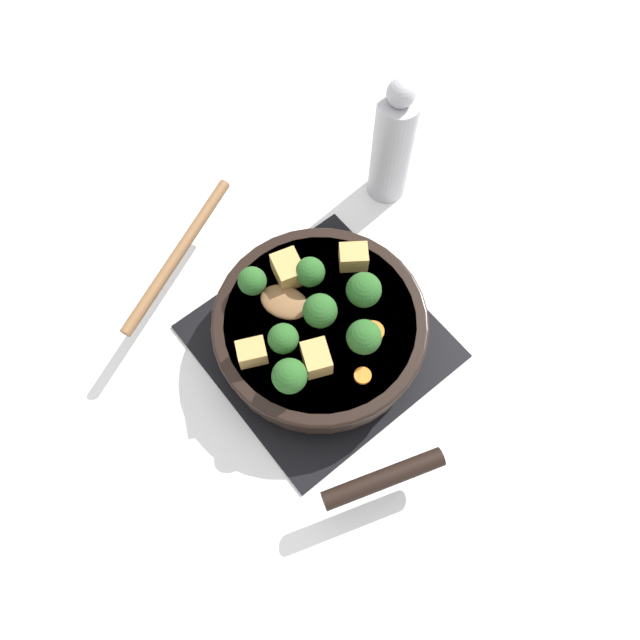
% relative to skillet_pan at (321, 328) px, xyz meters
% --- Properties ---
extents(ground_plane, '(2.40, 2.40, 0.00)m').
position_rel_skillet_pan_xyz_m(ground_plane, '(-0.00, -0.00, -0.06)').
color(ground_plane, white).
extents(front_burner_grate, '(0.31, 0.31, 0.03)m').
position_rel_skillet_pan_xyz_m(front_burner_grate, '(-0.00, -0.00, -0.04)').
color(front_burner_grate, black).
rests_on(front_burner_grate, ground_plane).
extents(skillet_pan, '(0.29, 0.39, 0.05)m').
position_rel_skillet_pan_xyz_m(skillet_pan, '(0.00, 0.00, 0.00)').
color(skillet_pan, black).
rests_on(skillet_pan, front_burner_grate).
extents(wooden_spoon, '(0.25, 0.26, 0.02)m').
position_rel_skillet_pan_xyz_m(wooden_spoon, '(0.06, -0.14, 0.03)').
color(wooden_spoon, brown).
rests_on(wooden_spoon, skillet_pan).
extents(tofu_cube_center_large, '(0.05, 0.05, 0.03)m').
position_rel_skillet_pan_xyz_m(tofu_cube_center_large, '(-0.09, -0.04, 0.04)').
color(tofu_cube_center_large, tan).
rests_on(tofu_cube_center_large, skillet_pan).
extents(tofu_cube_near_handle, '(0.05, 0.04, 0.03)m').
position_rel_skillet_pan_xyz_m(tofu_cube_near_handle, '(0.10, -0.02, 0.04)').
color(tofu_cube_near_handle, tan).
rests_on(tofu_cube_near_handle, skillet_pan).
extents(tofu_cube_east_chunk, '(0.05, 0.05, 0.03)m').
position_rel_skillet_pan_xyz_m(tofu_cube_east_chunk, '(0.04, 0.04, 0.04)').
color(tofu_cube_east_chunk, tan).
rests_on(tofu_cube_east_chunk, skillet_pan).
extents(tofu_cube_west_chunk, '(0.05, 0.05, 0.04)m').
position_rel_skillet_pan_xyz_m(tofu_cube_west_chunk, '(-0.01, -0.08, 0.04)').
color(tofu_cube_west_chunk, tan).
rests_on(tofu_cube_west_chunk, skillet_pan).
extents(broccoli_floret_near_spoon, '(0.05, 0.05, 0.05)m').
position_rel_skillet_pan_xyz_m(broccoli_floret_near_spoon, '(0.00, -0.01, 0.05)').
color(broccoli_floret_near_spoon, '#709956').
rests_on(broccoli_floret_near_spoon, skillet_pan).
extents(broccoli_floret_center_top, '(0.05, 0.05, 0.05)m').
position_rel_skillet_pan_xyz_m(broccoli_floret_center_top, '(-0.06, 0.01, 0.05)').
color(broccoli_floret_center_top, '#709956').
rests_on(broccoli_floret_center_top, skillet_pan).
extents(broccoli_floret_east_rim, '(0.05, 0.05, 0.05)m').
position_rel_skillet_pan_xyz_m(broccoli_floret_east_rim, '(-0.02, 0.06, 0.05)').
color(broccoli_floret_east_rim, '#709956').
rests_on(broccoli_floret_east_rim, skillet_pan).
extents(broccoli_floret_west_rim, '(0.04, 0.04, 0.05)m').
position_rel_skillet_pan_xyz_m(broccoli_floret_west_rim, '(0.06, 0.00, 0.05)').
color(broccoli_floret_west_rim, '#709956').
rests_on(broccoli_floret_west_rim, skillet_pan).
extents(broccoli_floret_north_edge, '(0.05, 0.05, 0.05)m').
position_rel_skillet_pan_xyz_m(broccoli_floret_north_edge, '(0.08, 0.04, 0.05)').
color(broccoli_floret_north_edge, '#709956').
rests_on(broccoli_floret_north_edge, skillet_pan).
extents(broccoli_floret_south_cluster, '(0.04, 0.04, 0.05)m').
position_rel_skillet_pan_xyz_m(broccoli_floret_south_cluster, '(-0.03, -0.06, 0.05)').
color(broccoli_floret_south_cluster, '#709956').
rests_on(broccoli_floret_south_cluster, skillet_pan).
extents(broccoli_floret_mid_floret, '(0.04, 0.04, 0.05)m').
position_rel_skillet_pan_xyz_m(broccoli_floret_mid_floret, '(0.04, -0.09, 0.05)').
color(broccoli_floret_mid_floret, '#709956').
rests_on(broccoli_floret_mid_floret, skillet_pan).
extents(carrot_slice_orange_thin, '(0.03, 0.03, 0.01)m').
position_rel_skillet_pan_xyz_m(carrot_slice_orange_thin, '(-0.04, 0.06, 0.02)').
color(carrot_slice_orange_thin, orange).
rests_on(carrot_slice_orange_thin, skillet_pan).
extents(carrot_slice_near_center, '(0.02, 0.02, 0.01)m').
position_rel_skillet_pan_xyz_m(carrot_slice_near_center, '(0.01, 0.09, 0.02)').
color(carrot_slice_near_center, orange).
rests_on(carrot_slice_near_center, skillet_pan).
extents(pepper_mill, '(0.06, 0.06, 0.23)m').
position_rel_skillet_pan_xyz_m(pepper_mill, '(-0.25, -0.14, 0.05)').
color(pepper_mill, '#B2B2B7').
rests_on(pepper_mill, ground_plane).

